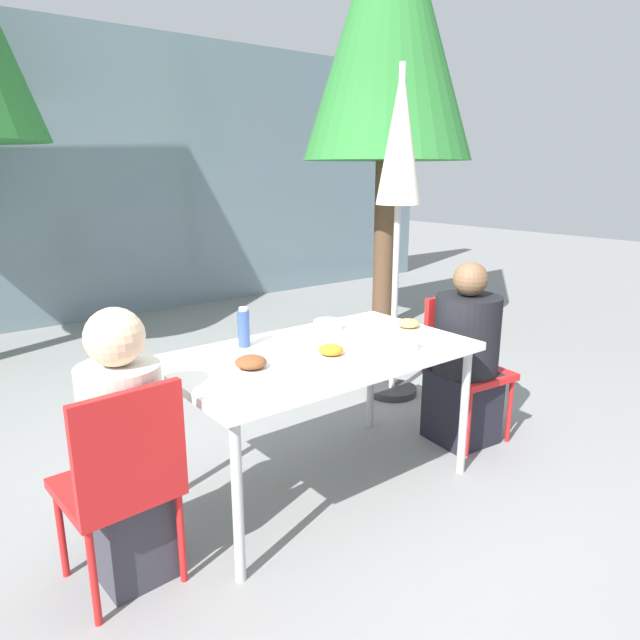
% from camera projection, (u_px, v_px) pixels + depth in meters
% --- Properties ---
extents(ground_plane, '(24.00, 24.00, 0.00)m').
position_uv_depth(ground_plane, '(320.00, 485.00, 2.94)').
color(ground_plane, gray).
extents(building_facade, '(10.00, 0.20, 3.00)m').
position_uv_depth(building_facade, '(64.00, 178.00, 5.80)').
color(building_facade, slate).
rests_on(building_facade, ground).
extents(dining_table, '(1.48, 0.84, 0.73)m').
position_uv_depth(dining_table, '(320.00, 361.00, 2.77)').
color(dining_table, white).
rests_on(dining_table, ground).
extents(chair_left, '(0.42, 0.42, 0.85)m').
position_uv_depth(chair_left, '(123.00, 475.00, 2.09)').
color(chair_left, red).
rests_on(chair_left, ground).
extents(person_left, '(0.31, 0.31, 1.10)m').
position_uv_depth(person_left, '(126.00, 454.00, 2.17)').
color(person_left, '#383842').
rests_on(person_left, ground).
extents(chair_right, '(0.44, 0.44, 0.85)m').
position_uv_depth(chair_right, '(461.00, 356.00, 3.41)').
color(chair_right, red).
rests_on(chair_right, ground).
extents(person_right, '(0.38, 0.38, 1.08)m').
position_uv_depth(person_right, '(465.00, 361.00, 3.32)').
color(person_right, black).
rests_on(person_right, ground).
extents(closed_umbrella, '(0.36, 0.36, 2.23)m').
position_uv_depth(closed_umbrella, '(399.00, 161.00, 3.73)').
color(closed_umbrella, '#333333').
rests_on(closed_umbrella, ground).
extents(plate_0, '(0.22, 0.22, 0.06)m').
position_uv_depth(plate_0, '(408.00, 326.00, 3.09)').
color(plate_0, white).
rests_on(plate_0, dining_table).
extents(plate_1, '(0.21, 0.21, 0.06)m').
position_uv_depth(plate_1, '(331.00, 353.00, 2.64)').
color(plate_1, white).
rests_on(plate_1, dining_table).
extents(plate_2, '(0.25, 0.25, 0.07)m').
position_uv_depth(plate_2, '(251.00, 365.00, 2.46)').
color(plate_2, white).
rests_on(plate_2, dining_table).
extents(bottle, '(0.06, 0.06, 0.20)m').
position_uv_depth(bottle, '(244.00, 328.00, 2.79)').
color(bottle, '#334C8E').
rests_on(bottle, dining_table).
extents(drinking_cup, '(0.07, 0.07, 0.08)m').
position_uv_depth(drinking_cup, '(411.00, 342.00, 2.75)').
color(drinking_cup, silver).
rests_on(drinking_cup, dining_table).
extents(salad_bowl, '(0.15, 0.15, 0.05)m').
position_uv_depth(salad_bowl, '(328.00, 325.00, 3.10)').
color(salad_bowl, white).
rests_on(salad_bowl, dining_table).
extents(tree_behind_right, '(1.58, 1.58, 4.12)m').
position_uv_depth(tree_behind_right, '(390.00, 21.00, 5.11)').
color(tree_behind_right, brown).
rests_on(tree_behind_right, ground).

